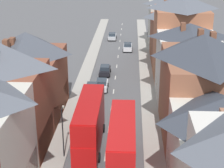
% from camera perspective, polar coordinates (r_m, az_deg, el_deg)
% --- Properties ---
extents(pavement_left, '(2.20, 104.00, 0.14)m').
position_cam_1_polar(pavement_left, '(57.96, -4.71, -0.23)').
color(pavement_left, '#A8A399').
rests_on(pavement_left, ground).
extents(pavement_right, '(2.20, 104.00, 0.14)m').
position_cam_1_polar(pavement_right, '(57.53, 5.41, -0.43)').
color(pavement_right, '#A8A399').
rests_on(pavement_right, ground).
extents(centre_line_dashes, '(0.14, 97.80, 0.01)m').
position_cam_1_polar(centre_line_dashes, '(55.69, 0.24, -1.14)').
color(centre_line_dashes, silver).
rests_on(centre_line_dashes, ground).
extents(terrace_row_right, '(8.00, 79.34, 13.79)m').
position_cam_1_polar(terrace_row_right, '(45.84, 12.52, 1.21)').
color(terrace_row_right, '#A36042').
rests_on(terrace_row_right, ground).
extents(double_decker_bus_lead, '(2.74, 10.80, 5.30)m').
position_cam_1_polar(double_decker_bus_lead, '(36.06, 1.53, -9.30)').
color(double_decker_bus_lead, red).
rests_on(double_decker_bus_lead, ground).
extents(double_decker_bus_mid_street, '(2.74, 10.80, 5.30)m').
position_cam_1_polar(double_decker_bus_mid_street, '(40.13, -3.47, -5.99)').
color(double_decker_bus_mid_street, '#B70F0F').
rests_on(double_decker_bus_mid_street, ground).
extents(car_near_blue, '(1.90, 3.97, 1.58)m').
position_cam_1_polar(car_near_blue, '(85.17, 0.04, 7.29)').
color(car_near_blue, '#B7BABF').
rests_on(car_near_blue, ground).
extents(car_near_silver, '(1.90, 3.88, 1.67)m').
position_cam_1_polar(car_near_silver, '(56.05, -1.57, -0.08)').
color(car_near_silver, silver).
rests_on(car_near_silver, ground).
extents(car_parked_left_a, '(1.90, 3.94, 1.64)m').
position_cam_1_polar(car_parked_left_a, '(62.41, -1.09, 2.15)').
color(car_parked_left_a, black).
rests_on(car_parked_left_a, ground).
extents(car_parked_right_a, '(1.90, 4.51, 1.68)m').
position_cam_1_polar(car_parked_right_a, '(54.34, -3.10, -0.80)').
color(car_parked_right_a, maroon).
rests_on(car_parked_right_a, ground).
extents(car_mid_black, '(1.90, 3.92, 1.64)m').
position_cam_1_polar(car_mid_black, '(76.42, 2.40, 5.69)').
color(car_mid_black, silver).
rests_on(car_mid_black, ground).
extents(street_lamp, '(0.20, 1.12, 5.50)m').
position_cam_1_polar(street_lamp, '(38.34, -7.49, -6.79)').
color(street_lamp, black).
rests_on(street_lamp, ground).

